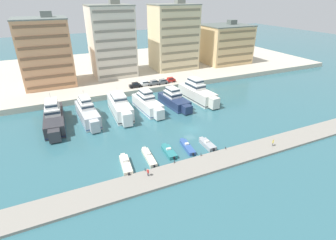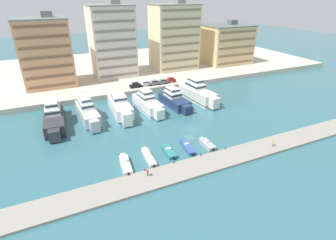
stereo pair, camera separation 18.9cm
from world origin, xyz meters
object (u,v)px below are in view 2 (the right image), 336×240
(yacht_ivory_center_right, at_px, (198,93))
(motorboat_cream_left, at_px, (149,157))
(car_black_far_left, at_px, (135,85))
(car_grey_mid_left, at_px, (154,82))
(yacht_charcoal_far_left, at_px, (54,117))
(motorboat_grey_center, at_px, (207,144))
(motorboat_teal_mid_left, at_px, (169,151))
(motorboat_blue_center_left, at_px, (187,147))
(car_red_center, at_px, (170,80))
(motorboat_cream_far_left, at_px, (126,165))
(yacht_navy_center, at_px, (174,100))
(pedestrian_mid_deck, at_px, (273,142))
(pedestrian_near_edge, at_px, (148,172))
(car_grey_center_left, at_px, (162,81))
(yacht_white_mid_left, at_px, (120,107))
(yacht_silver_left, at_px, (88,112))
(yacht_white_center_left, at_px, (148,103))
(car_white_left, at_px, (145,83))

(yacht_ivory_center_right, height_order, motorboat_cream_left, yacht_ivory_center_right)
(car_black_far_left, height_order, car_grey_mid_left, same)
(yacht_charcoal_far_left, bearing_deg, motorboat_grey_center, -40.02)
(yacht_charcoal_far_left, bearing_deg, motorboat_teal_mid_left, -48.92)
(motorboat_blue_center_left, xyz_separation_m, car_red_center, (15.10, 41.41, 2.40))
(motorboat_cream_far_left, bearing_deg, motorboat_teal_mid_left, 5.29)
(yacht_navy_center, height_order, car_grey_mid_left, yacht_navy_center)
(car_grey_mid_left, xyz_separation_m, pedestrian_mid_deck, (9.72, -49.02, -1.29))
(motorboat_teal_mid_left, xyz_separation_m, car_grey_mid_left, (12.87, 40.99, 2.40))
(car_black_far_left, bearing_deg, pedestrian_near_edge, -105.56)
(motorboat_blue_center_left, bearing_deg, yacht_navy_center, 70.77)
(motorboat_grey_center, xyz_separation_m, car_grey_center_left, (6.83, 41.80, 2.31))
(car_grey_mid_left, bearing_deg, car_grey_center_left, -4.22)
(yacht_white_mid_left, height_order, pedestrian_mid_deck, yacht_white_mid_left)
(yacht_navy_center, height_order, car_black_far_left, yacht_navy_center)
(motorboat_cream_far_left, height_order, car_red_center, car_red_center)
(car_red_center, bearing_deg, yacht_white_mid_left, -145.12)
(yacht_navy_center, bearing_deg, yacht_silver_left, 178.84)
(motorboat_teal_mid_left, bearing_deg, motorboat_grey_center, -6.41)
(motorboat_cream_far_left, xyz_separation_m, car_red_center, (30.01, 42.37, 2.27))
(motorboat_cream_far_left, bearing_deg, car_black_far_left, 69.10)
(yacht_ivory_center_right, height_order, motorboat_teal_mid_left, yacht_ivory_center_right)
(yacht_white_mid_left, bearing_deg, yacht_white_center_left, -2.83)
(car_black_far_left, relative_size, pedestrian_near_edge, 2.52)
(yacht_silver_left, bearing_deg, motorboat_teal_mid_left, -61.35)
(yacht_white_mid_left, height_order, car_white_left, yacht_white_mid_left)
(car_black_far_left, bearing_deg, motorboat_cream_left, -104.51)
(motorboat_cream_far_left, distance_m, motorboat_blue_center_left, 14.94)
(yacht_white_mid_left, distance_m, pedestrian_near_edge, 31.15)
(yacht_charcoal_far_left, distance_m, motorboat_cream_far_left, 29.00)
(pedestrian_mid_deck, bearing_deg, yacht_ivory_center_right, 90.70)
(motorboat_blue_center_left, relative_size, pedestrian_mid_deck, 4.24)
(car_red_center, xyz_separation_m, pedestrian_near_edge, (-27.13, -47.67, -1.34))
(motorboat_grey_center, relative_size, car_red_center, 1.44)
(yacht_white_mid_left, distance_m, motorboat_cream_left, 25.04)
(motorboat_grey_center, height_order, car_red_center, car_red_center)
(yacht_navy_center, relative_size, motorboat_blue_center_left, 2.23)
(motorboat_blue_center_left, distance_m, pedestrian_mid_deck, 19.68)
(yacht_navy_center, xyz_separation_m, pedestrian_mid_deck, (9.51, -32.18, -0.48))
(car_grey_mid_left, relative_size, pedestrian_near_edge, 2.55)
(motorboat_cream_far_left, bearing_deg, pedestrian_mid_deck, -12.16)
(yacht_silver_left, xyz_separation_m, yacht_navy_center, (26.57, -0.54, -0.42))
(car_black_far_left, bearing_deg, pedestrian_mid_deck, -71.15)
(yacht_navy_center, xyz_separation_m, car_white_left, (-3.59, 17.25, 0.82))
(yacht_navy_center, distance_m, motorboat_cream_far_left, 34.30)
(car_black_far_left, height_order, pedestrian_near_edge, car_black_far_left)
(motorboat_cream_left, relative_size, pedestrian_mid_deck, 4.58)
(car_black_far_left, xyz_separation_m, pedestrian_near_edge, (-13.19, -47.36, -1.34))
(car_red_center, bearing_deg, pedestrian_mid_deck, -86.72)
(yacht_navy_center, relative_size, pedestrian_mid_deck, 9.46)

